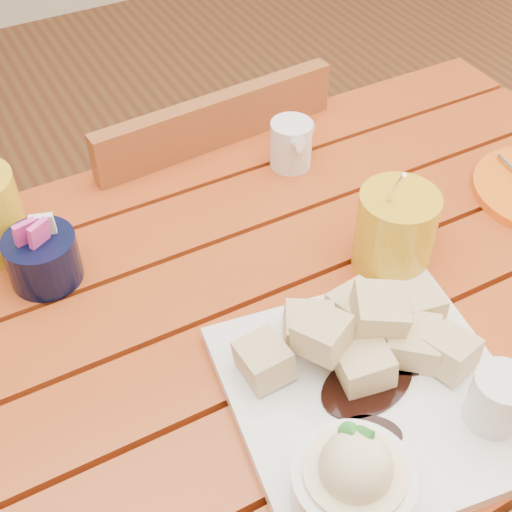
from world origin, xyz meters
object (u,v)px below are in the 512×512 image
coffee_mug_right (397,229)px  chair_far (196,242)px  table (278,387)px  dessert_plate (373,401)px

coffee_mug_right → chair_far: (-0.09, 0.44, -0.34)m
table → coffee_mug_right: size_ratio=7.44×
coffee_mug_right → chair_far: coffee_mug_right is taller
coffee_mug_right → chair_far: 0.56m
dessert_plate → coffee_mug_right: bearing=48.4°
table → coffee_mug_right: (0.18, 0.03, 0.16)m
dessert_plate → chair_far: bearing=83.2°
dessert_plate → coffee_mug_right: 0.24m
coffee_mug_right → dessert_plate: bearing=-148.2°
dessert_plate → chair_far: dessert_plate is taller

